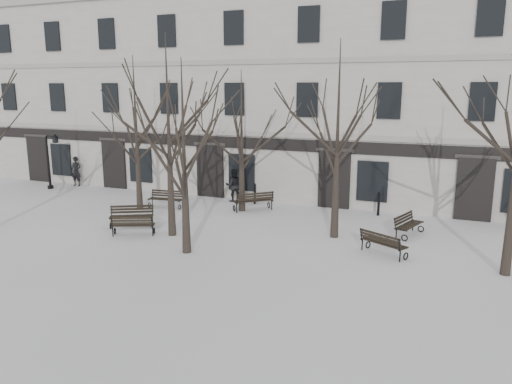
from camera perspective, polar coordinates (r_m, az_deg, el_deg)
The scene contains 18 objects.
ground at distance 19.75m, azimuth -6.68°, elevation -5.97°, with size 100.00×100.00×0.00m, color white.
building at distance 30.78m, azimuth 4.92°, elevation 10.93°, with size 40.40×10.20×11.40m.
tree_1 at distance 20.24m, azimuth -10.03°, elevation 9.01°, with size 5.68×5.68×8.11m.
tree_2 at distance 17.98m, azimuth -8.31°, elevation 6.59°, with size 4.94×4.94×7.06m.
tree_4 at distance 25.41m, azimuth -13.62°, elevation 8.62°, with size 5.28×5.28×7.54m.
tree_5 at distance 24.14m, azimuth -1.67°, elevation 7.75°, with size 4.79×4.79×6.85m.
tree_6 at distance 19.94m, azimuth 9.37°, elevation 8.52°, with size 5.50×5.50×7.86m.
bench_0 at distance 22.57m, azimuth -14.02°, elevation -2.62°, with size 1.93×1.47×0.94m.
bench_1 at distance 21.22m, azimuth -13.88°, elevation -3.64°, with size 1.80×1.27×0.87m.
bench_2 at distance 18.83m, azimuth 14.28°, elevation -5.62°, with size 1.83×1.40×0.89m.
bench_3 at distance 25.75m, azimuth -10.24°, elevation -0.72°, with size 1.81×0.85×0.88m.
bench_4 at distance 24.66m, azimuth -0.29°, elevation -0.96°, with size 1.88×1.82×0.99m.
bench_5 at distance 21.56m, azimuth 16.96°, elevation -3.53°, with size 1.14×1.86×0.89m.
lamp_post at distance 32.14m, azimuth -22.38°, elevation 3.69°, with size 1.04×0.39×3.33m.
bollard_a at distance 26.13m, azimuth -0.14°, elevation -0.10°, with size 0.14×0.14×1.10m.
bollard_b at distance 24.46m, azimuth 13.84°, elevation -1.23°, with size 0.15×0.15×1.15m.
pedestrian_a at distance 32.91m, azimuth -19.75°, elevation 0.66°, with size 0.67×0.44×1.84m, color black.
pedestrian_b at distance 26.85m, azimuth -2.57°, elevation -1.07°, with size 0.85×0.66×1.76m, color black.
Camera 1 is at (9.14, -16.43, 6.06)m, focal length 35.00 mm.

